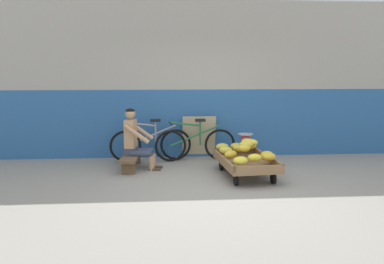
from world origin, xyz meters
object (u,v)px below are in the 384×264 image
banana_cart (246,163)px  sign_board (199,137)px  bicycle_far_left (195,144)px  weighing_scale (245,141)px  bicycle_near_left (151,144)px  low_bench (131,158)px  vendor_seated (135,139)px  plastic_crate (245,156)px

banana_cart → sign_board: bearing=112.8°
bicycle_far_left → sign_board: size_ratio=1.87×
weighing_scale → bicycle_near_left: (-1.88, 0.34, -0.10)m
low_bench → bicycle_far_left: 1.40m
sign_board → vendor_seated: bearing=-144.4°
sign_board → bicycle_near_left: bearing=-165.5°
bicycle_near_left → sign_board: (1.01, 0.26, 0.09)m
vendor_seated → bicycle_near_left: 0.73m
vendor_seated → weighing_scale: (2.14, 0.31, -0.11)m
banana_cart → plastic_crate: (0.20, 1.00, -0.09)m
low_bench → sign_board: (1.36, 0.90, 0.24)m
sign_board → low_bench: bearing=-146.6°
low_bench → bicycle_far_left: bearing=25.2°
plastic_crate → banana_cart: bearing=-101.2°
plastic_crate → sign_board: bearing=145.3°
plastic_crate → weighing_scale: size_ratio=1.20×
vendor_seated → low_bench: bearing=170.7°
low_bench → plastic_crate: bearing=7.6°
weighing_scale → bicycle_far_left: bicycle_far_left is taller
bicycle_far_left → plastic_crate: bearing=-16.7°
vendor_seated → sign_board: 1.57m
sign_board → bicycle_far_left: bearing=-108.8°
banana_cart → bicycle_far_left: size_ratio=0.91×
weighing_scale → bicycle_near_left: size_ratio=0.18×
vendor_seated → bicycle_far_left: bearing=27.3°
banana_cart → vendor_seated: 2.09m
vendor_seated → sign_board: vendor_seated is taller
weighing_scale → sign_board: 1.05m
low_bench → bicycle_near_left: bicycle_near_left is taller
plastic_crate → weighing_scale: bearing=-90.0°
plastic_crate → bicycle_far_left: 1.03m
low_bench → sign_board: 1.65m
banana_cart → low_bench: 2.15m
vendor_seated → bicycle_near_left: size_ratio=0.69×
banana_cart → low_bench: (-2.03, 0.70, -0.04)m
vendor_seated → weighing_scale: size_ratio=3.80×
vendor_seated → bicycle_far_left: size_ratio=0.69×
low_bench → plastic_crate: plastic_crate is taller
bicycle_far_left → weighing_scale: bearing=-16.8°
bicycle_near_left → bicycle_far_left: size_ratio=1.00×
sign_board → banana_cart: bearing=-67.2°
plastic_crate → bicycle_near_left: bicycle_near_left is taller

